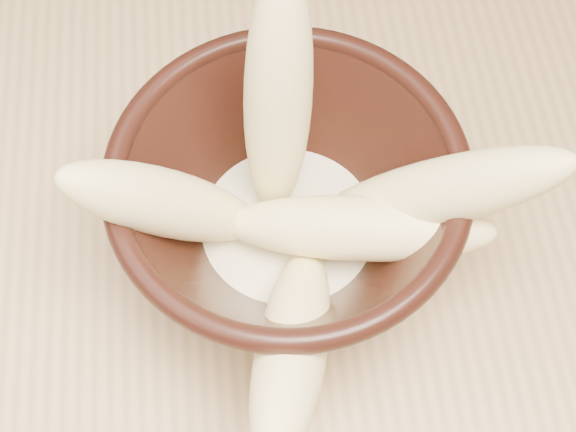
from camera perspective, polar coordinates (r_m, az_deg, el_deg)
The scene contains 8 objects.
table at distance 0.67m, azimuth 13.23°, elevation -7.26°, with size 1.20×0.80×0.75m.
bowl at distance 0.52m, azimuth -0.00°, elevation 0.53°, with size 0.23×0.23×0.12m.
milk_puddle at distance 0.55m, azimuth 0.00°, elevation -0.94°, with size 0.13×0.13×0.02m, color #EFE5C0.
banana_upright at distance 0.49m, azimuth -0.73°, elevation 8.17°, with size 0.04×0.04×0.19m, color #F2DF8F.
banana_left at distance 0.49m, azimuth -8.59°, elevation 0.90°, with size 0.04×0.04×0.16m, color #F2DF8F.
banana_right at distance 0.49m, azimuth 10.17°, elevation 1.55°, with size 0.04×0.04×0.19m, color #F2DF8F.
banana_across at distance 0.50m, azimuth 4.75°, elevation -0.86°, with size 0.04×0.04×0.17m, color #F2DF8F.
banana_front at distance 0.47m, azimuth 0.32°, elevation -9.19°, with size 0.04×0.04×0.18m, color #F2DF8F.
Camera 1 is at (-0.17, -0.20, 1.28)m, focal length 50.00 mm.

